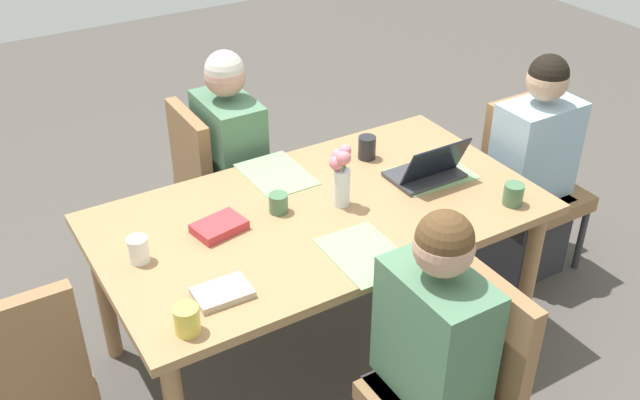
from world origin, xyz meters
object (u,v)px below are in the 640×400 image
object	(u,v)px
chair_head_right_left_far	(527,175)
laptop_head_right_left_far	(428,171)
coffee_mug_far_left	(367,147)
person_far_left_near	(232,175)
book_red_cover	(219,227)
coffee_mug_near_left	(513,194)
coffee_mug_near_right	(138,250)
phone_black	(450,231)
chair_far_left_near	(214,179)
dining_table	(320,226)
book_blue_cover	(223,293)
person_head_right_left_far	(530,180)
coffee_mug_centre_left	(278,203)
coffee_mug_centre_right	(187,320)
person_near_left_mid	(430,372)
chair_head_left_right_near	(23,372)
flower_vase	(341,173)
chair_near_left_mid	(457,380)

from	to	relation	value
chair_head_right_left_far	laptop_head_right_left_far	size ratio (longest dim) A/B	2.81
coffee_mug_far_left	chair_head_right_left_far	bearing A→B (deg)	-13.83
person_far_left_near	book_red_cover	bearing A→B (deg)	-117.76
person_far_left_near	coffee_mug_near_left	xyz separation A→B (m)	(0.76, -1.19, 0.27)
coffee_mug_near_right	coffee_mug_far_left	xyz separation A→B (m)	(1.18, 0.23, 0.00)
phone_black	chair_far_left_near	bearing A→B (deg)	-61.93
coffee_mug_far_left	phone_black	distance (m)	0.69
dining_table	book_blue_cover	size ratio (longest dim) A/B	9.27
person_head_right_left_far	coffee_mug_far_left	distance (m)	0.91
person_head_right_left_far	coffee_mug_centre_left	size ratio (longest dim) A/B	14.55
person_head_right_left_far	coffee_mug_near_left	xyz separation A→B (m)	(-0.51, -0.36, 0.27)
chair_head_right_left_far	coffee_mug_centre_right	size ratio (longest dim) A/B	8.94
person_near_left_mid	book_red_cover	world-z (taller)	person_near_left_mid
chair_head_left_right_near	laptop_head_right_left_far	size ratio (longest dim) A/B	2.81
laptop_head_right_left_far	person_head_right_left_far	bearing A→B (deg)	1.07
chair_far_left_near	flower_vase	world-z (taller)	flower_vase
dining_table	chair_far_left_near	distance (m)	0.89
flower_vase	phone_black	size ratio (longest dim) A/B	1.87
book_red_cover	book_blue_cover	world-z (taller)	book_red_cover
coffee_mug_near_left	phone_black	xyz separation A→B (m)	(-0.36, -0.03, -0.04)
chair_far_left_near	person_near_left_mid	size ratio (longest dim) A/B	0.75
chair_far_left_near	coffee_mug_centre_left	xyz separation A→B (m)	(-0.04, -0.79, 0.29)
book_blue_cover	phone_black	size ratio (longest dim) A/B	1.33
chair_near_left_mid	book_blue_cover	distance (m)	0.88
coffee_mug_near_left	person_head_right_left_far	bearing A→B (deg)	35.40
person_far_left_near	flower_vase	distance (m)	0.91
book_blue_cover	chair_far_left_near	bearing A→B (deg)	69.53
person_far_left_near	chair_far_left_near	bearing A→B (deg)	141.24
person_head_right_left_far	book_blue_cover	bearing A→B (deg)	-171.10
person_far_left_near	coffee_mug_centre_left	bearing A→B (deg)	-98.89
coffee_mug_centre_left	coffee_mug_centre_right	world-z (taller)	coffee_mug_centre_right
coffee_mug_far_left	chair_head_left_right_near	bearing A→B (deg)	-169.56
person_near_left_mid	coffee_mug_near_left	xyz separation A→B (m)	(0.75, 0.43, 0.27)
person_far_left_near	phone_black	bearing A→B (deg)	-71.74
person_head_right_left_far	book_blue_cover	world-z (taller)	person_head_right_left_far
chair_head_left_right_near	coffee_mug_near_left	size ratio (longest dim) A/B	9.60
person_near_left_mid	coffee_mug_near_right	world-z (taller)	person_near_left_mid
chair_far_left_near	flower_vase	size ratio (longest dim) A/B	3.21
coffee_mug_near_left	coffee_mug_centre_left	distance (m)	0.99
chair_far_left_near	laptop_head_right_left_far	size ratio (longest dim) A/B	2.81
person_far_left_near	person_head_right_left_far	distance (m)	1.52
chair_head_right_left_far	phone_black	world-z (taller)	chair_head_right_left_far
person_near_left_mid	coffee_mug_centre_right	distance (m)	0.87
phone_black	book_red_cover	bearing A→B (deg)	-24.05
coffee_mug_centre_right	coffee_mug_near_right	bearing A→B (deg)	90.71
person_near_left_mid	phone_black	world-z (taller)	person_near_left_mid
book_blue_cover	person_head_right_left_far	bearing A→B (deg)	10.30
chair_head_right_left_far	coffee_mug_near_left	size ratio (longest dim) A/B	9.60
flower_vase	person_far_left_near	bearing A→B (deg)	99.50
person_near_left_mid	coffee_mug_far_left	size ratio (longest dim) A/B	10.97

